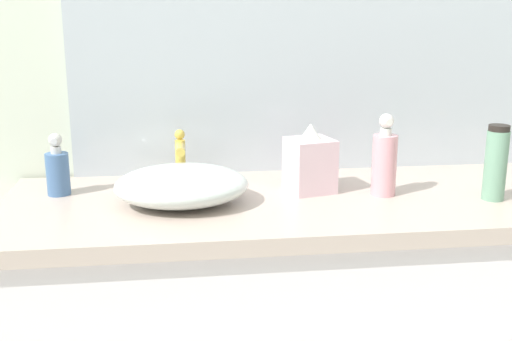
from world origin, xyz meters
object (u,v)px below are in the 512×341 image
at_px(sink_basin, 182,185).
at_px(soap_dispenser, 384,161).
at_px(lotion_bottle, 496,163).
at_px(tissue_box, 310,162).
at_px(perfume_bottle, 58,170).

distance_m(sink_basin, soap_dispenser, 0.52).
height_order(sink_basin, lotion_bottle, lotion_bottle).
bearing_deg(tissue_box, soap_dispenser, -17.41).
distance_m(perfume_bottle, tissue_box, 0.65).
bearing_deg(lotion_bottle, tissue_box, 163.29).
bearing_deg(sink_basin, tissue_box, 11.37).
relative_size(soap_dispenser, lotion_bottle, 1.11).
bearing_deg(tissue_box, sink_basin, -168.63).
relative_size(sink_basin, tissue_box, 1.82).
relative_size(lotion_bottle, perfume_bottle, 1.18).
distance_m(sink_basin, tissue_box, 0.34).
bearing_deg(perfume_bottle, tissue_box, -4.61).
xyz_separation_m(sink_basin, tissue_box, (0.33, 0.07, 0.03)).
bearing_deg(perfume_bottle, soap_dispenser, -7.49).
xyz_separation_m(sink_basin, lotion_bottle, (0.78, -0.07, 0.05)).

